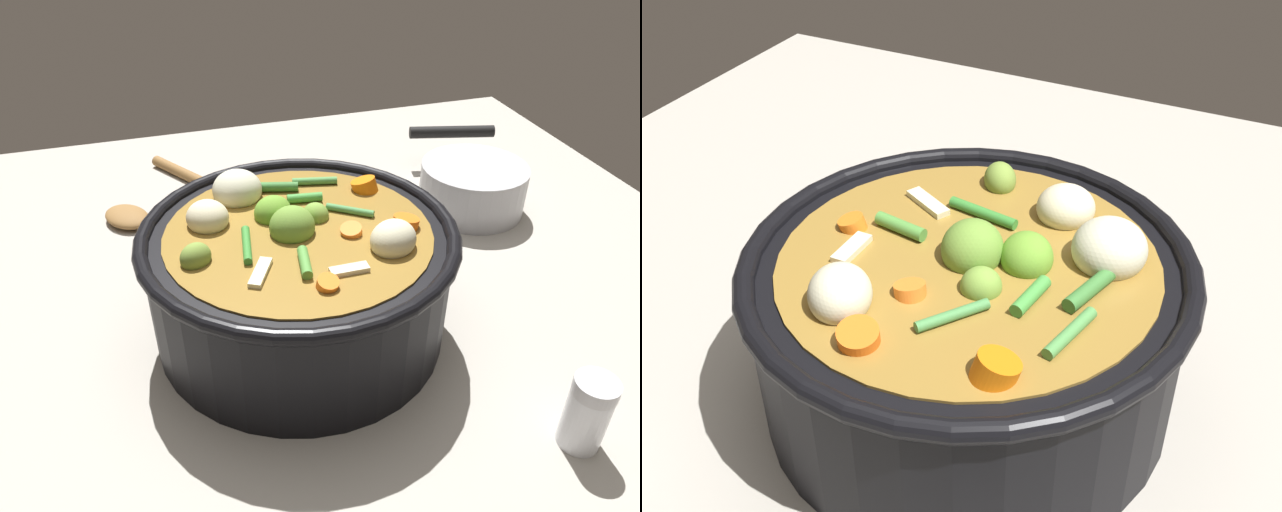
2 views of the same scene
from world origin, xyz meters
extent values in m
plane|color=#9E998E|center=(0.00, 0.00, 0.00)|extent=(1.10, 1.10, 0.00)
cylinder|color=black|center=(0.00, 0.00, 0.06)|extent=(0.29, 0.29, 0.12)
torus|color=black|center=(0.00, 0.00, 0.12)|extent=(0.31, 0.31, 0.01)
cylinder|color=olive|center=(0.00, 0.00, 0.06)|extent=(0.25, 0.25, 0.11)
ellipsoid|color=olive|center=(0.02, 0.02, 0.12)|extent=(0.04, 0.04, 0.03)
ellipsoid|color=olive|center=(-0.01, 0.00, 0.12)|extent=(0.05, 0.05, 0.04)
ellipsoid|color=olive|center=(-0.10, -0.02, 0.12)|extent=(0.04, 0.04, 0.03)
ellipsoid|color=#62972D|center=(-0.02, 0.03, 0.12)|extent=(0.05, 0.05, 0.03)
cylinder|color=orange|center=(0.00, -0.09, 0.12)|extent=(0.02, 0.03, 0.02)
cylinder|color=orange|center=(0.09, 0.06, 0.12)|extent=(0.04, 0.04, 0.02)
cylinder|color=orange|center=(0.05, -0.02, 0.12)|extent=(0.03, 0.03, 0.01)
cylinder|color=orange|center=(0.10, -0.02, 0.12)|extent=(0.04, 0.03, 0.02)
ellipsoid|color=beige|center=(0.07, -0.05, 0.13)|extent=(0.06, 0.06, 0.04)
ellipsoid|color=beige|center=(-0.04, 0.08, 0.13)|extent=(0.06, 0.06, 0.04)
ellipsoid|color=beige|center=(-0.08, 0.04, 0.13)|extent=(0.06, 0.06, 0.03)
cylinder|color=#458645|center=(0.06, 0.02, 0.12)|extent=(0.04, 0.03, 0.01)
cylinder|color=#347F2F|center=(-0.05, -0.01, 0.12)|extent=(0.02, 0.05, 0.01)
cylinder|color=#4D8D3A|center=(-0.01, -0.06, 0.12)|extent=(0.02, 0.04, 0.01)
cylinder|color=#498A44|center=(0.04, 0.09, 0.12)|extent=(0.05, 0.02, 0.01)
cylinder|color=#40903A|center=(0.02, 0.05, 0.12)|extent=(0.04, 0.01, 0.01)
cylinder|color=#387332|center=(0.00, 0.08, 0.12)|extent=(0.05, 0.02, 0.01)
cube|color=beige|center=(-0.05, -0.06, 0.12)|extent=(0.03, 0.04, 0.01)
cube|color=beige|center=(0.02, -0.07, 0.12)|extent=(0.03, 0.01, 0.01)
camera|label=1|loc=(-0.12, -0.47, 0.42)|focal=34.01mm
camera|label=2|loc=(0.38, 0.18, 0.43)|focal=44.86mm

